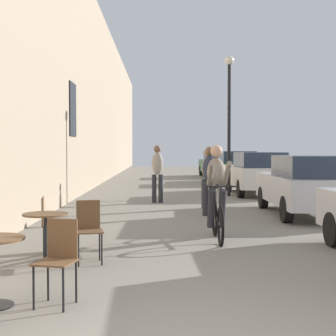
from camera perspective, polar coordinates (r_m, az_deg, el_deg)
The scene contains 14 objects.
building_facade_left at distance 17.91m, azimuth -10.90°, elevation 10.13°, with size 0.54×68.00×8.27m.
cafe_chair_near_toward_wall at distance 5.41m, azimuth -12.50°, elevation -9.77°, with size 0.46×0.46×0.89m.
cafe_table_mid at distance 7.31m, azimuth -13.93°, elevation -6.64°, with size 0.64×0.64×0.72m.
cafe_chair_mid_toward_street at distance 7.28m, azimuth -9.09°, elevation -6.67°, with size 0.45×0.45×0.89m.
cafe_chair_mid_toward_wall at distance 7.94m, azimuth -13.43°, elevation -5.96°, with size 0.44×0.44×0.89m.
cyclist_on_bicycle at distance 9.05m, azimuth 5.65°, elevation -3.07°, with size 0.52×1.76×1.74m.
pedestrian_near at distance 12.21m, azimuth 4.78°, elevation -1.02°, with size 0.36×0.27×1.70m.
pedestrian_mid at distance 13.77m, azimuth 4.58°, elevation -0.79°, with size 0.36×0.27×1.65m.
pedestrian_far at distance 15.18m, azimuth -1.23°, elevation -0.27°, with size 0.34×0.24×1.76m.
street_lamp at distance 17.57m, azimuth 7.05°, elevation 6.94°, with size 0.32×0.32×4.90m.
parked_car_second at distance 12.71m, azimuth 15.64°, elevation -1.83°, with size 1.84×4.21×1.48m.
parked_car_third at distance 18.30m, azimuth 10.18°, elevation -0.52°, with size 1.84×4.32×1.53m.
parked_car_fourth at distance 24.38m, azimuth 7.73°, elevation 0.17°, with size 1.86×4.37×1.55m.
parked_car_fifth at distance 29.79m, azimuth 5.69°, elevation 0.51°, with size 1.90×4.36×1.54m.
Camera 1 is at (-0.43, -3.48, 1.63)m, focal length 53.02 mm.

